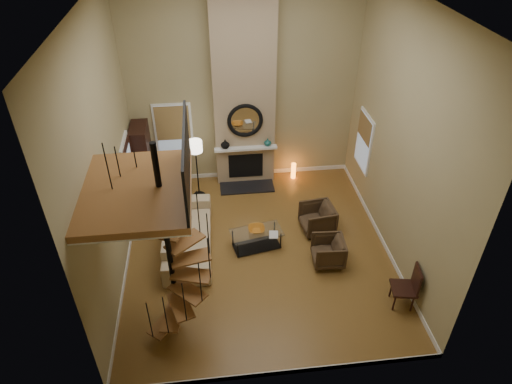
{
  "coord_description": "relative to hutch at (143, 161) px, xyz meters",
  "views": [
    {
      "loc": [
        -0.96,
        -7.82,
        7.34
      ],
      "look_at": [
        0.0,
        0.4,
        1.4
      ],
      "focal_mm": 31.89,
      "sensor_mm": 36.0,
      "label": 1
    }
  ],
  "objects": [
    {
      "name": "bowl",
      "position": [
        2.73,
        -2.63,
        -0.45
      ],
      "size": [
        0.39,
        0.39,
        0.1
      ],
      "primitive_type": "imported",
      "color": "#C07422",
      "rests_on": "coffee_table"
    },
    {
      "name": "baseboard_back",
      "position": [
        2.75,
        0.44,
        -0.89
      ],
      "size": [
        6.0,
        0.02,
        0.12
      ],
      "primitive_type": "cube",
      "color": "white",
      "rests_on": "ground"
    },
    {
      "name": "baseboard_right",
      "position": [
        5.74,
        -2.8,
        -0.89
      ],
      "size": [
        0.02,
        6.5,
        0.12
      ],
      "primitive_type": "cube",
      "color": "white",
      "rests_on": "ground"
    },
    {
      "name": "hutch",
      "position": [
        0.0,
        0.0,
        0.0
      ],
      "size": [
        0.43,
        0.91,
        2.04
      ],
      "primitive_type": "cube",
      "color": "black",
      "rests_on": "ground"
    },
    {
      "name": "firebox",
      "position": [
        2.75,
        0.06,
        -0.4
      ],
      "size": [
        0.95,
        0.02,
        0.72
      ],
      "primitive_type": "cube",
      "color": "black",
      "rests_on": "chimney_breast"
    },
    {
      "name": "front_wall",
      "position": [
        2.75,
        -6.05,
        1.8
      ],
      "size": [
        6.0,
        0.02,
        5.5
      ],
      "primitive_type": "cube",
      "color": "tan",
      "rests_on": "ground"
    },
    {
      "name": "window_right",
      "position": [
        5.72,
        -0.8,
        0.68
      ],
      "size": [
        0.06,
        1.02,
        1.52
      ],
      "color": "white",
      "rests_on": "right_wall"
    },
    {
      "name": "right_wall",
      "position": [
        5.75,
        -2.8,
        1.8
      ],
      "size": [
        0.02,
        6.5,
        5.5
      ],
      "primitive_type": "cube",
      "color": "tan",
      "rests_on": "ground"
    },
    {
      "name": "mirror_frame",
      "position": [
        2.75,
        0.04,
        1.0
      ],
      "size": [
        0.94,
        0.1,
        0.94
      ],
      "primitive_type": "torus",
      "rotation": [
        1.57,
        0.0,
        0.0
      ],
      "color": "black",
      "rests_on": "chimney_breast"
    },
    {
      "name": "mirror_disc",
      "position": [
        2.75,
        0.05,
        1.0
      ],
      "size": [
        0.8,
        0.01,
        0.8
      ],
      "primitive_type": "cylinder",
      "rotation": [
        1.57,
        0.0,
        0.0
      ],
      "color": "white",
      "rests_on": "chimney_breast"
    },
    {
      "name": "hearth",
      "position": [
        2.75,
        -0.23,
        -0.93
      ],
      "size": [
        1.5,
        0.6,
        0.04
      ],
      "primitive_type": "cube",
      "color": "black",
      "rests_on": "ground"
    },
    {
      "name": "vase_left",
      "position": [
        2.2,
        0.02,
        0.35
      ],
      "size": [
        0.24,
        0.24,
        0.25
      ],
      "primitive_type": "imported",
      "color": "black",
      "rests_on": "mantel"
    },
    {
      "name": "back_wall",
      "position": [
        2.75,
        0.45,
        1.8
      ],
      "size": [
        6.0,
        0.02,
        5.5
      ],
      "primitive_type": "cube",
      "color": "tan",
      "rests_on": "ground"
    },
    {
      "name": "left_wall",
      "position": [
        -0.25,
        -2.8,
        1.8
      ],
      "size": [
        0.02,
        6.5,
        5.5
      ],
      "primitive_type": "cube",
      "color": "tan",
      "rests_on": "ground"
    },
    {
      "name": "ceiling",
      "position": [
        2.75,
        -2.8,
        4.54
      ],
      "size": [
        6.0,
        6.5,
        0.01
      ],
      "primitive_type": "cube",
      "color": "silver",
      "rests_on": "back_wall"
    },
    {
      "name": "baseboard_left",
      "position": [
        -0.24,
        -2.8,
        -0.89
      ],
      "size": [
        0.02,
        6.5,
        0.12
      ],
      "primitive_type": "cube",
      "color": "white",
      "rests_on": "ground"
    },
    {
      "name": "spiral_stair",
      "position": [
        0.97,
        -4.59,
        0.83
      ],
      "size": [
        1.47,
        1.47,
        4.06
      ],
      "color": "black",
      "rests_on": "ground"
    },
    {
      "name": "sofa",
      "position": [
        1.14,
        -2.45,
        -0.55
      ],
      "size": [
        1.13,
        2.7,
        0.78
      ],
      "primitive_type": "imported",
      "rotation": [
        0.0,
        0.0,
        1.54
      ],
      "color": "#C9B28C",
      "rests_on": "ground"
    },
    {
      "name": "armchair_far",
      "position": [
        4.32,
        -3.39,
        -0.6
      ],
      "size": [
        0.74,
        0.72,
        0.64
      ],
      "primitive_type": "imported",
      "rotation": [
        0.0,
        0.0,
        -1.63
      ],
      "color": "#45321F",
      "rests_on": "ground"
    },
    {
      "name": "entry_door",
      "position": [
        -0.2,
        -1.0,
        0.1
      ],
      "size": [
        0.1,
        1.05,
        2.16
      ],
      "color": "white",
      "rests_on": "ground"
    },
    {
      "name": "armchair_near",
      "position": [
        4.35,
        -2.22,
        -0.6
      ],
      "size": [
        0.86,
        0.84,
        0.71
      ],
      "primitive_type": "imported",
      "rotation": [
        0.0,
        0.0,
        -1.45
      ],
      "color": "#45321F",
      "rests_on": "ground"
    },
    {
      "name": "accent_lamp",
      "position": [
        4.12,
        0.11,
        -0.7
      ],
      "size": [
        0.13,
        0.13,
        0.47
      ],
      "primitive_type": "cylinder",
      "color": "orange",
      "rests_on": "ground"
    },
    {
      "name": "baseboard_front",
      "position": [
        2.75,
        -6.04,
        -0.89
      ],
      "size": [
        6.0,
        0.02,
        0.12
      ],
      "primitive_type": "cube",
      "color": "white",
      "rests_on": "ground"
    },
    {
      "name": "coffee_table",
      "position": [
        2.73,
        -2.68,
        -0.67
      ],
      "size": [
        1.27,
        0.81,
        0.45
      ],
      "color": "silver",
      "rests_on": "ground"
    },
    {
      "name": "side_chair",
      "position": [
        5.56,
        -4.74,
        -0.42
      ],
      "size": [
        0.56,
        0.56,
        1.01
      ],
      "color": "black",
      "rests_on": "ground"
    },
    {
      "name": "window_back",
      "position": [
        0.85,
        0.42,
        0.67
      ],
      "size": [
        1.02,
        0.06,
        1.52
      ],
      "color": "white",
      "rests_on": "back_wall"
    },
    {
      "name": "ground",
      "position": [
        2.75,
        -2.8,
        -0.95
      ],
      "size": [
        6.0,
        6.5,
        0.01
      ],
      "primitive_type": "cube",
      "color": "olive",
      "rests_on": "ground"
    },
    {
      "name": "mantel",
      "position": [
        2.75,
        -0.02,
        0.2
      ],
      "size": [
        1.7,
        0.18,
        0.06
      ],
      "primitive_type": "cube",
      "color": "white",
      "rests_on": "chimney_breast"
    },
    {
      "name": "floor_lamp",
      "position": [
        1.42,
        -0.45,
        0.46
      ],
      "size": [
        0.37,
        0.37,
        1.7
      ],
      "color": "black",
      "rests_on": "ground"
    },
    {
      "name": "book",
      "position": [
        3.08,
        -2.83,
        -0.49
      ],
      "size": [
        0.24,
        0.3,
        0.03
      ],
      "primitive_type": "imported",
      "rotation": [
        0.0,
        0.0,
        -0.14
      ],
      "color": "gray",
      "rests_on": "coffee_table"
    },
    {
      "name": "vase_right",
      "position": [
        3.35,
        0.02,
        0.33
      ],
      "size": [
        0.2,
        0.2,
        0.21
      ],
      "primitive_type": "imported",
      "color": "#17524E",
      "rests_on": "mantel"
    },
    {
      "name": "chimney_breast",
      "position": [
        2.75,
        0.26,
        1.8
      ],
      "size": [
        1.6,
        0.38,
        5.5
      ],
      "primitive_type": "cube",
      "color": "tan",
      "rests_on": "ground"
    },
    {
      "name": "loft",
      "position": [
        0.71,
        -4.6,
        2.29
      ],
      "size": [
        1.7,
        2.2,
        1.09
      ],
      "color": "#996232",
      "rests_on": "left_wall"
    }
  ]
}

